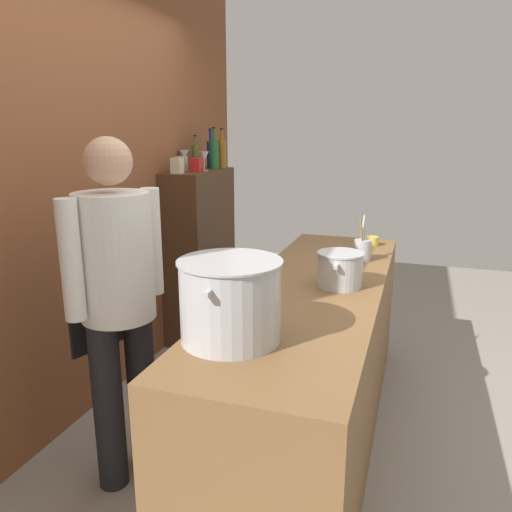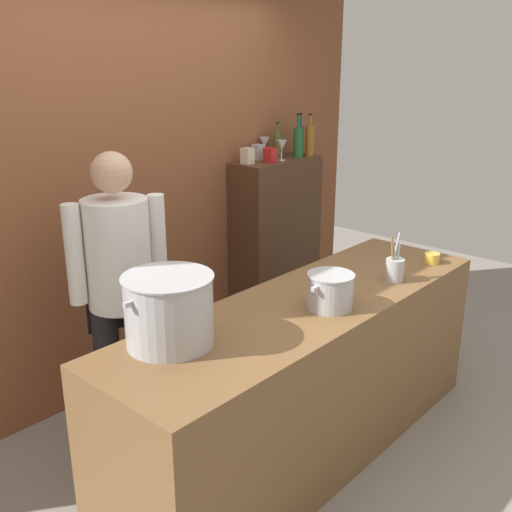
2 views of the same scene
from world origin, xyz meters
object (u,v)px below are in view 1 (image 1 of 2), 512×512
at_px(wine_glass_wide, 204,157).
at_px(utensil_crock, 362,249).
at_px(spice_tin_red, 196,165).
at_px(stockpot_small, 340,269).
at_px(wine_glass_tall, 184,156).
at_px(spice_tin_silver, 181,164).
at_px(wine_bottle_amber, 222,153).
at_px(wine_bottle_olive, 196,157).
at_px(stockpot_large, 230,300).
at_px(butter_jar, 372,241).
at_px(spice_tin_cream, 177,166).
at_px(wine_bottle_green, 214,154).
at_px(wine_bottle_cobalt, 211,153).
at_px(chef, 117,291).

bearing_deg(wine_glass_wide, utensil_crock, -113.66).
xyz_separation_m(utensil_crock, spice_tin_red, (0.46, 1.32, 0.45)).
bearing_deg(stockpot_small, wine_glass_tall, 51.65).
relative_size(stockpot_small, spice_tin_silver, 2.66).
relative_size(stockpot_small, spice_tin_red, 2.91).
height_order(wine_bottle_amber, wine_glass_tall, wine_bottle_amber).
distance_m(wine_bottle_olive, spice_tin_silver, 0.18).
bearing_deg(spice_tin_silver, wine_bottle_olive, -14.24).
bearing_deg(stockpot_large, butter_jar, -11.43).
distance_m(utensil_crock, spice_tin_cream, 1.50).
bearing_deg(wine_bottle_olive, wine_bottle_green, -40.05).
bearing_deg(wine_bottle_green, wine_bottle_cobalt, 33.64).
distance_m(wine_bottle_amber, wine_glass_tall, 0.37).
bearing_deg(butter_jar, spice_tin_cream, 95.39).
xyz_separation_m(wine_bottle_cobalt, wine_bottle_amber, (-0.02, -0.11, 0.01)).
xyz_separation_m(chef, wine_bottle_green, (1.92, 0.32, 0.53)).
xyz_separation_m(chef, spice_tin_red, (1.61, 0.34, 0.46)).
distance_m(stockpot_large, spice_tin_silver, 2.17).
relative_size(wine_bottle_olive, wine_glass_wide, 1.80).
xyz_separation_m(utensil_crock, wine_bottle_olive, (0.65, 1.41, 0.50)).
xyz_separation_m(stockpot_small, spice_tin_silver, (1.03, 1.40, 0.43)).
height_order(spice_tin_cream, spice_tin_red, spice_tin_cream).
height_order(wine_bottle_green, wine_bottle_cobalt, wine_bottle_green).
relative_size(wine_bottle_cobalt, wine_glass_wide, 2.13).
height_order(butter_jar, wine_bottle_amber, wine_bottle_amber).
bearing_deg(butter_jar, wine_glass_wide, 83.95).
relative_size(stockpot_small, wine_bottle_cobalt, 0.95).
xyz_separation_m(chef, stockpot_large, (-0.19, -0.64, 0.09)).
bearing_deg(wine_glass_wide, wine_bottle_olive, 54.33).
bearing_deg(stockpot_large, wine_bottle_cobalt, 25.00).
distance_m(utensil_crock, spice_tin_red, 1.47).
bearing_deg(spice_tin_silver, chef, -163.82).
relative_size(stockpot_large, wine_bottle_olive, 1.69).
bearing_deg(wine_bottle_amber, stockpot_small, -139.44).
distance_m(wine_bottle_green, wine_bottle_amber, 0.11).
relative_size(wine_bottle_green, spice_tin_silver, 2.92).
distance_m(utensil_crock, wine_glass_tall, 1.66).
distance_m(chef, wine_bottle_olive, 1.92).
xyz_separation_m(butter_jar, spice_tin_cream, (-0.13, 1.41, 0.49)).
relative_size(stockpot_large, stockpot_small, 1.51).
bearing_deg(wine_glass_wide, butter_jar, -96.05).
relative_size(wine_glass_wide, spice_tin_red, 1.45).
bearing_deg(stockpot_large, wine_bottle_olive, 28.14).
bearing_deg(spice_tin_silver, stockpot_large, -148.70).
distance_m(chef, stockpot_small, 1.10).
relative_size(chef, butter_jar, 17.73).
relative_size(wine_bottle_green, wine_bottle_olive, 1.23).
bearing_deg(stockpot_small, wine_bottle_cobalt, 42.62).
bearing_deg(wine_bottle_cobalt, wine_bottle_green, -146.36).
xyz_separation_m(wine_bottle_olive, wine_bottle_amber, (0.24, -0.13, 0.02)).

